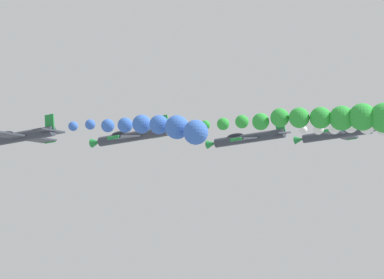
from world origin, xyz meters
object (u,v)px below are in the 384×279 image
Objects in this scene: airplane_lead at (18,137)px; airplane_right_inner at (248,138)px; airplane_left_inner at (132,136)px; airplane_left_outer at (336,134)px.

airplane_right_inner reaches higher than airplane_lead.
airplane_right_inner is (21.81, -16.41, 3.00)m from airplane_lead.
airplane_lead is at bearing 143.25° from airplane_left_inner.
airplane_left_inner is 27.49m from airplane_left_outer.
airplane_left_outer is at bearing -36.29° from airplane_left_inner.
airplane_lead is 27.46m from airplane_right_inner.
airplane_lead is at bearing 143.56° from airplane_left_outer.
airplane_left_outer is (32.15, -23.74, 5.10)m from airplane_lead.
airplane_lead is 1.00× the size of airplane_right_inner.
airplane_left_inner is at bearing 143.71° from airplane_left_outer.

